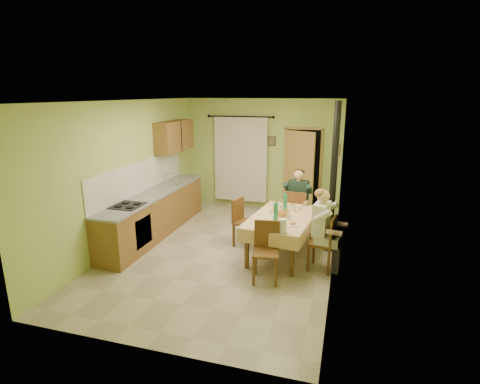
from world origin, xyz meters
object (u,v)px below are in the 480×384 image
(stove_flue, at_px, (332,198))
(chair_right, at_px, (322,254))
(chair_left, at_px, (245,232))
(man_far, at_px, (298,195))
(man_right, at_px, (323,221))
(dining_table, at_px, (282,236))
(chair_near, at_px, (266,264))
(chair_far, at_px, (297,222))

(stove_flue, bearing_deg, chair_right, -94.82)
(chair_right, height_order, chair_left, chair_right)
(chair_left, distance_m, man_far, 1.38)
(man_right, bearing_deg, dining_table, 72.09)
(chair_right, height_order, stove_flue, stove_flue)
(chair_right, distance_m, stove_flue, 1.18)
(dining_table, xyz_separation_m, chair_right, (0.76, -0.39, -0.09))
(chair_near, relative_size, chair_right, 1.01)
(chair_near, bearing_deg, stove_flue, -128.32)
(chair_near, bearing_deg, chair_left, -69.12)
(chair_right, relative_size, man_right, 0.69)
(man_far, bearing_deg, chair_near, -89.62)
(dining_table, bearing_deg, man_right, -21.00)
(dining_table, distance_m, stove_flue, 1.18)
(chair_left, bearing_deg, chair_right, 84.30)
(chair_far, xyz_separation_m, man_right, (0.62, -1.48, 0.59))
(man_right, height_order, stove_flue, stove_flue)
(chair_left, relative_size, stove_flue, 0.34)
(chair_left, height_order, man_far, man_far)
(chair_right, bearing_deg, man_right, 90.00)
(man_right, xyz_separation_m, stove_flue, (0.09, 0.92, 0.15))
(chair_far, relative_size, man_far, 0.71)
(chair_far, xyz_separation_m, man_far, (0.00, 0.01, 0.59))
(chair_right, xyz_separation_m, man_right, (-0.01, 0.00, 0.59))
(chair_right, xyz_separation_m, chair_left, (-1.54, 0.63, -0.00))
(man_right, bearing_deg, chair_far, 32.56)
(chair_far, distance_m, man_far, 0.59)
(man_right, bearing_deg, man_far, 32.32)
(chair_near, distance_m, chair_left, 1.46)
(chair_right, relative_size, stove_flue, 0.34)
(dining_table, relative_size, chair_right, 1.97)
(dining_table, distance_m, chair_right, 0.86)
(dining_table, distance_m, chair_far, 1.10)
(chair_left, height_order, stove_flue, stove_flue)
(chair_near, height_order, man_right, man_right)
(chair_left, height_order, man_right, man_right)
(chair_left, bearing_deg, chair_far, 149.95)
(stove_flue, bearing_deg, man_right, -95.65)
(chair_left, bearing_deg, man_far, 150.38)
(chair_left, relative_size, man_far, 0.68)
(chair_left, distance_m, stove_flue, 1.80)
(chair_far, height_order, chair_right, chair_far)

